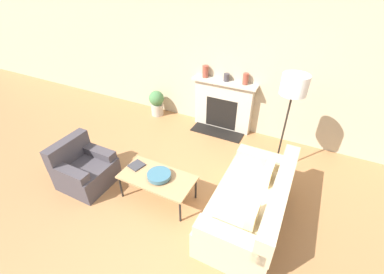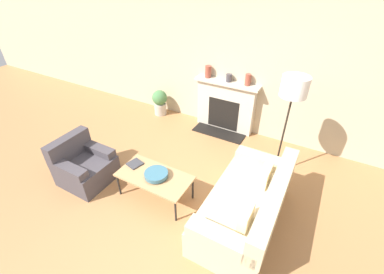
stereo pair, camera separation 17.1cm
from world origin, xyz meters
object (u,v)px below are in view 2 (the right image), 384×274
at_px(bowl, 156,174).
at_px(potted_plant, 160,101).
at_px(fireplace, 225,106).
at_px(mantel_vase_left, 208,72).
at_px(mantel_vase_center_right, 248,80).
at_px(coffee_table, 154,177).
at_px(book, 135,164).
at_px(armchair_near, 84,166).
at_px(couch, 248,207).
at_px(floor_lamp, 293,93).
at_px(mantel_vase_center_left, 229,78).

bearing_deg(bowl, potted_plant, 124.18).
xyz_separation_m(fireplace, potted_plant, (-1.63, -0.17, -0.20)).
distance_m(mantel_vase_left, mantel_vase_center_right, 0.87).
distance_m(fireplace, coffee_table, 2.46).
bearing_deg(book, mantel_vase_left, 101.56).
relative_size(armchair_near, book, 3.08).
xyz_separation_m(mantel_vase_left, potted_plant, (-1.18, -0.18, -0.90)).
relative_size(mantel_vase_left, potted_plant, 0.40).
bearing_deg(couch, fireplace, -149.59).
xyz_separation_m(fireplace, mantel_vase_center_right, (0.43, 0.01, 0.69)).
xyz_separation_m(fireplace, floor_lamp, (1.41, -0.97, 1.01)).
xyz_separation_m(book, mantel_vase_center_right, (0.97, 2.41, 0.78)).
height_order(coffee_table, potted_plant, potted_plant).
height_order(fireplace, floor_lamp, floor_lamp).
bearing_deg(potted_plant, mantel_vase_left, 8.81).
xyz_separation_m(armchair_near, bowl, (1.34, 0.26, 0.20)).
height_order(fireplace, mantel_vase_left, mantel_vase_left).
bearing_deg(bowl, mantel_vase_center_right, 78.56).
height_order(armchair_near, coffee_table, armchair_near).
relative_size(armchair_near, coffee_table, 0.69).
distance_m(fireplace, couch, 2.59).
xyz_separation_m(coffee_table, mantel_vase_center_right, (0.54, 2.47, 0.82)).
height_order(armchair_near, floor_lamp, floor_lamp).
height_order(bowl, mantel_vase_left, mantel_vase_left).
height_order(coffee_table, book, book).
height_order(mantel_vase_left, potted_plant, mantel_vase_left).
bearing_deg(floor_lamp, mantel_vase_center_right, 134.90).
bearing_deg(book, bowl, 5.92).
bearing_deg(coffee_table, couch, 9.02).
distance_m(mantel_vase_center_left, potted_plant, 1.87).
xyz_separation_m(bowl, mantel_vase_center_left, (0.10, 2.47, 0.70)).
height_order(mantel_vase_left, mantel_vase_center_left, mantel_vase_left).
bearing_deg(potted_plant, coffee_table, -56.52).
bearing_deg(couch, armchair_near, -79.90).
height_order(bowl, mantel_vase_center_left, mantel_vase_center_left).
height_order(fireplace, armchair_near, fireplace).
bearing_deg(floor_lamp, mantel_vase_center_left, 144.44).
distance_m(bowl, mantel_vase_center_right, 2.63).
bearing_deg(book, coffee_table, 5.54).
height_order(bowl, mantel_vase_center_right, mantel_vase_center_right).
xyz_separation_m(fireplace, armchair_near, (-1.41, -2.71, -0.25)).
distance_m(floor_lamp, mantel_vase_left, 2.13).
relative_size(mantel_vase_center_right, potted_plant, 0.37).
xyz_separation_m(armchair_near, floor_lamp, (2.82, 1.74, 1.27)).
xyz_separation_m(bowl, mantel_vase_center_right, (0.50, 2.47, 0.74)).
xyz_separation_m(couch, floor_lamp, (0.10, 1.25, 1.24)).
xyz_separation_m(couch, book, (-1.86, -0.16, 0.13)).
height_order(fireplace, book, fireplace).
distance_m(couch, floor_lamp, 1.77).
distance_m(mantel_vase_center_left, mantel_vase_center_right, 0.40).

